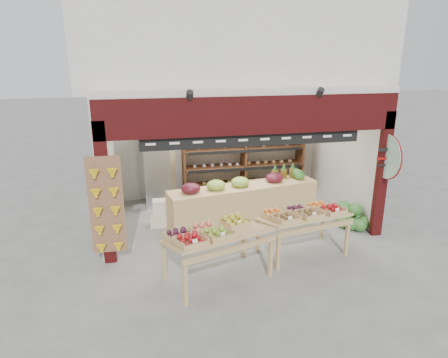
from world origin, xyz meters
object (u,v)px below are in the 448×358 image
display_table_right (303,214)px  watermelon_pile (352,218)px  display_table_left (210,234)px  back_shelving (244,151)px  cardboard_stack (170,215)px  mid_counter (243,202)px  refrigerator (157,167)px

display_table_right → watermelon_pile: 1.92m
display_table_left → display_table_right: 1.97m
display_table_right → watermelon_pile: size_ratio=2.37×
back_shelving → display_table_left: back_shelving is taller
display_table_right → watermelon_pile: bearing=29.6°
cardboard_stack → mid_counter: 1.68m
back_shelving → display_table_right: 3.48m
display_table_left → watermelon_pile: 3.83m
display_table_left → mid_counter: bearing=62.7°
mid_counter → display_table_right: bearing=-67.6°
back_shelving → cardboard_stack: back_shelving is taller
mid_counter → watermelon_pile: mid_counter is taller
mid_counter → refrigerator: bearing=139.0°
back_shelving → refrigerator: back_shelving is taller
refrigerator → watermelon_pile: (4.15, -2.43, -0.76)m
back_shelving → display_table_right: bearing=-85.8°
refrigerator → cardboard_stack: (0.19, -1.42, -0.75)m
watermelon_pile → cardboard_stack: bearing=165.7°
back_shelving → watermelon_pile: back_shelving is taller
mid_counter → display_table_left: 2.60m
refrigerator → cardboard_stack: bearing=-93.0°
cardboard_stack → watermelon_pile: size_ratio=1.28×
back_shelving → display_table_right: (0.25, -3.44, -0.44)m
back_shelving → mid_counter: size_ratio=0.92×
back_shelving → mid_counter: 1.94m
display_table_left → watermelon_pile: size_ratio=2.63×
display_table_right → refrigerator: bearing=127.5°
cardboard_stack → watermelon_pile: (3.95, -1.01, -0.01)m
display_table_left → watermelon_pile: display_table_left is taller
mid_counter → cardboard_stack: bearing=173.5°
back_shelving → mid_counter: back_shelving is taller
back_shelving → display_table_right: back_shelving is taller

